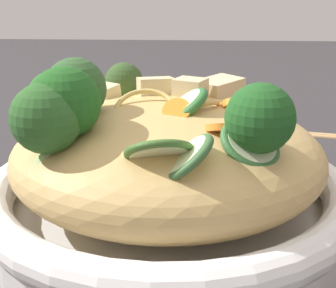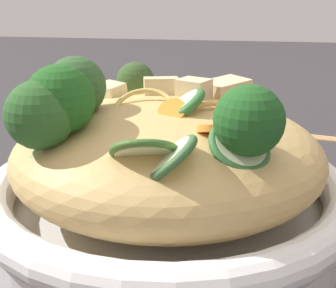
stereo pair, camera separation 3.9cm
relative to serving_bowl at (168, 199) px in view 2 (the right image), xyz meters
name	(u,v)px [view 2 (the right image)]	position (x,y,z in m)	size (l,w,h in m)	color
ground_plane	(168,225)	(0.00, 0.00, -0.03)	(3.00, 3.00, 0.00)	#302D2F
serving_bowl	(168,199)	(0.00, 0.00, 0.00)	(0.31, 0.31, 0.05)	white
noodle_heap	(168,154)	(0.00, 0.00, 0.04)	(0.25, 0.25, 0.10)	tan
broccoli_florets	(98,102)	(0.03, -0.05, 0.09)	(0.23, 0.21, 0.07)	#98B76F
carrot_coins	(208,116)	(0.03, 0.03, 0.08)	(0.08, 0.07, 0.02)	orange
zucchini_slices	(188,139)	(0.07, 0.02, 0.08)	(0.12, 0.11, 0.04)	beige
chicken_chunks	(186,92)	(-0.05, 0.01, 0.08)	(0.06, 0.14, 0.03)	#CFB78B
chopsticks_pair	(291,133)	(-0.29, 0.13, -0.02)	(0.06, 0.20, 0.01)	tan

